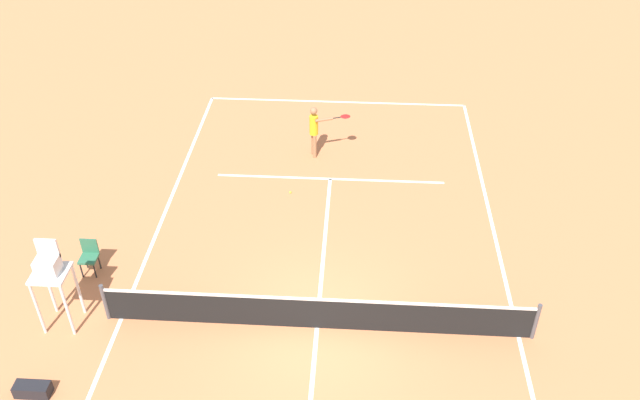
% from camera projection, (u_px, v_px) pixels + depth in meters
% --- Properties ---
extents(ground_plane, '(60.00, 60.00, 0.00)m').
position_uv_depth(ground_plane, '(317.00, 327.00, 15.82)').
color(ground_plane, '#D37A4C').
extents(court_lines, '(9.58, 22.86, 0.01)m').
position_uv_depth(court_lines, '(317.00, 327.00, 15.82)').
color(court_lines, white).
rests_on(court_lines, ground).
extents(tennis_net, '(10.18, 0.10, 1.07)m').
position_uv_depth(tennis_net, '(317.00, 313.00, 15.53)').
color(tennis_net, '#4C4C51').
rests_on(tennis_net, ground).
extents(player_serving, '(1.34, 0.57, 1.79)m').
position_uv_depth(player_serving, '(315.00, 127.00, 21.33)').
color(player_serving, '#9E704C').
rests_on(player_serving, ground).
extents(tennis_ball, '(0.07, 0.07, 0.07)m').
position_uv_depth(tennis_ball, '(290.00, 192.00, 20.22)').
color(tennis_ball, '#CCE033').
rests_on(tennis_ball, ground).
extents(umpire_chair, '(0.80, 0.80, 2.41)m').
position_uv_depth(umpire_chair, '(50.00, 272.00, 15.03)').
color(umpire_chair, silver).
rests_on(umpire_chair, ground).
extents(courtside_chair_mid, '(0.44, 0.46, 0.95)m').
position_uv_depth(courtside_chair_mid, '(89.00, 255.00, 17.12)').
color(courtside_chair_mid, '#262626').
rests_on(courtside_chair_mid, ground).
extents(equipment_bag, '(0.76, 0.32, 0.30)m').
position_uv_depth(equipment_bag, '(33.00, 389.00, 14.19)').
color(equipment_bag, black).
rests_on(equipment_bag, ground).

